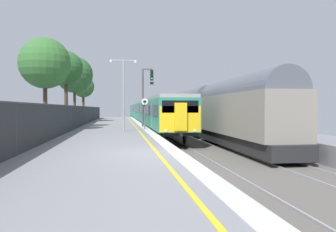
{
  "coord_description": "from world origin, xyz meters",
  "views": [
    {
      "loc": [
        -1.75,
        -12.62,
        1.7
      ],
      "look_at": [
        1.61,
        10.93,
        1.17
      ],
      "focal_mm": 35.95,
      "sensor_mm": 36.0,
      "label": 1
    }
  ],
  "objects_px": {
    "speed_limit_sign": "(145,109)",
    "background_tree_left": "(45,65)",
    "signal_gantry": "(146,91)",
    "background_tree_centre": "(74,76)",
    "freight_train_adjacent_track": "(181,109)",
    "background_tree_right": "(84,87)",
    "background_tree_back": "(64,69)",
    "platform_lamp_mid": "(123,88)",
    "commuter_train_at_platform": "(145,111)"
  },
  "relations": [
    {
      "from": "freight_train_adjacent_track",
      "to": "background_tree_centre",
      "type": "xyz_separation_m",
      "value": [
        -13.67,
        0.89,
        4.25
      ]
    },
    {
      "from": "background_tree_centre",
      "to": "signal_gantry",
      "type": "bearing_deg",
      "value": -56.61
    },
    {
      "from": "signal_gantry",
      "to": "background_tree_right",
      "type": "relative_size",
      "value": 0.82
    },
    {
      "from": "freight_train_adjacent_track",
      "to": "signal_gantry",
      "type": "distance_m",
      "value": 12.88
    },
    {
      "from": "speed_limit_sign",
      "to": "background_tree_left",
      "type": "bearing_deg",
      "value": -172.24
    },
    {
      "from": "speed_limit_sign",
      "to": "background_tree_left",
      "type": "height_order",
      "value": "background_tree_left"
    },
    {
      "from": "commuter_train_at_platform",
      "to": "background_tree_back",
      "type": "relative_size",
      "value": 9.15
    },
    {
      "from": "background_tree_left",
      "to": "background_tree_back",
      "type": "xyz_separation_m",
      "value": [
        0.71,
        4.65,
        0.19
      ]
    },
    {
      "from": "freight_train_adjacent_track",
      "to": "platform_lamp_mid",
      "type": "relative_size",
      "value": 10.7
    },
    {
      "from": "freight_train_adjacent_track",
      "to": "background_tree_centre",
      "type": "distance_m",
      "value": 14.34
    },
    {
      "from": "signal_gantry",
      "to": "background_tree_centre",
      "type": "xyz_separation_m",
      "value": [
        -8.18,
        12.41,
        2.46
      ]
    },
    {
      "from": "background_tree_centre",
      "to": "background_tree_right",
      "type": "xyz_separation_m",
      "value": [
        0.39,
        7.99,
        -0.96
      ]
    },
    {
      "from": "signal_gantry",
      "to": "background_tree_back",
      "type": "bearing_deg",
      "value": -177.79
    },
    {
      "from": "freight_train_adjacent_track",
      "to": "speed_limit_sign",
      "type": "distance_m",
      "value": 16.48
    },
    {
      "from": "platform_lamp_mid",
      "to": "speed_limit_sign",
      "type": "bearing_deg",
      "value": 53.2
    },
    {
      "from": "background_tree_back",
      "to": "platform_lamp_mid",
      "type": "bearing_deg",
      "value": -48.96
    },
    {
      "from": "background_tree_right",
      "to": "background_tree_back",
      "type": "xyz_separation_m",
      "value": [
        0.5,
        -20.67,
        0.34
      ]
    },
    {
      "from": "background_tree_left",
      "to": "background_tree_centre",
      "type": "relative_size",
      "value": 0.85
    },
    {
      "from": "freight_train_adjacent_track",
      "to": "background_tree_left",
      "type": "height_order",
      "value": "background_tree_left"
    },
    {
      "from": "signal_gantry",
      "to": "background_tree_back",
      "type": "xyz_separation_m",
      "value": [
        -7.29,
        -0.28,
        1.84
      ]
    },
    {
      "from": "signal_gantry",
      "to": "background_tree_right",
      "type": "distance_m",
      "value": 21.88
    },
    {
      "from": "signal_gantry",
      "to": "background_tree_left",
      "type": "height_order",
      "value": "background_tree_left"
    },
    {
      "from": "commuter_train_at_platform",
      "to": "speed_limit_sign",
      "type": "bearing_deg",
      "value": -94.25
    },
    {
      "from": "freight_train_adjacent_track",
      "to": "speed_limit_sign",
      "type": "height_order",
      "value": "freight_train_adjacent_track"
    },
    {
      "from": "commuter_train_at_platform",
      "to": "background_tree_right",
      "type": "distance_m",
      "value": 9.97
    },
    {
      "from": "freight_train_adjacent_track",
      "to": "background_tree_right",
      "type": "xyz_separation_m",
      "value": [
        -13.28,
        8.88,
        3.29
      ]
    },
    {
      "from": "freight_train_adjacent_track",
      "to": "background_tree_centre",
      "type": "relative_size",
      "value": 6.94
    },
    {
      "from": "freight_train_adjacent_track",
      "to": "commuter_train_at_platform",
      "type": "bearing_deg",
      "value": 113.0
    },
    {
      "from": "signal_gantry",
      "to": "background_tree_centre",
      "type": "bearing_deg",
      "value": 123.39
    },
    {
      "from": "background_tree_back",
      "to": "freight_train_adjacent_track",
      "type": "bearing_deg",
      "value": 42.71
    },
    {
      "from": "signal_gantry",
      "to": "background_tree_centre",
      "type": "relative_size",
      "value": 0.65
    },
    {
      "from": "platform_lamp_mid",
      "to": "freight_train_adjacent_track",
      "type": "bearing_deg",
      "value": 66.82
    },
    {
      "from": "freight_train_adjacent_track",
      "to": "signal_gantry",
      "type": "xyz_separation_m",
      "value": [
        -5.49,
        -11.51,
        1.79
      ]
    },
    {
      "from": "speed_limit_sign",
      "to": "background_tree_right",
      "type": "distance_m",
      "value": 25.6
    },
    {
      "from": "platform_lamp_mid",
      "to": "background_tree_centre",
      "type": "relative_size",
      "value": 0.65
    },
    {
      "from": "speed_limit_sign",
      "to": "freight_train_adjacent_track",
      "type": "bearing_deg",
      "value": 69.21
    },
    {
      "from": "background_tree_right",
      "to": "commuter_train_at_platform",
      "type": "bearing_deg",
      "value": 3.4
    },
    {
      "from": "background_tree_back",
      "to": "background_tree_right",
      "type": "bearing_deg",
      "value": 91.4
    },
    {
      "from": "speed_limit_sign",
      "to": "platform_lamp_mid",
      "type": "xyz_separation_m",
      "value": [
        -1.75,
        -2.34,
        1.55
      ]
    },
    {
      "from": "platform_lamp_mid",
      "to": "background_tree_left",
      "type": "height_order",
      "value": "background_tree_left"
    },
    {
      "from": "signal_gantry",
      "to": "background_tree_back",
      "type": "height_order",
      "value": "background_tree_back"
    },
    {
      "from": "background_tree_right",
      "to": "signal_gantry",
      "type": "bearing_deg",
      "value": -69.09
    },
    {
      "from": "speed_limit_sign",
      "to": "background_tree_back",
      "type": "distance_m",
      "value": 8.59
    },
    {
      "from": "background_tree_centre",
      "to": "background_tree_back",
      "type": "relative_size",
      "value": 1.21
    },
    {
      "from": "commuter_train_at_platform",
      "to": "signal_gantry",
      "type": "bearing_deg",
      "value": -94.06
    },
    {
      "from": "commuter_train_at_platform",
      "to": "platform_lamp_mid",
      "type": "bearing_deg",
      "value": -97.53
    },
    {
      "from": "background_tree_centre",
      "to": "background_tree_back",
      "type": "height_order",
      "value": "background_tree_centre"
    },
    {
      "from": "speed_limit_sign",
      "to": "background_tree_left",
      "type": "xyz_separation_m",
      "value": [
        -7.63,
        -1.04,
        3.38
      ]
    },
    {
      "from": "signal_gantry",
      "to": "platform_lamp_mid",
      "type": "xyz_separation_m",
      "value": [
        -2.11,
        -6.23,
        -0.18
      ]
    },
    {
      "from": "background_tree_left",
      "to": "background_tree_right",
      "type": "relative_size",
      "value": 1.06
    }
  ]
}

